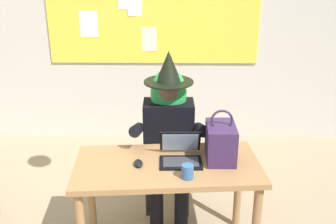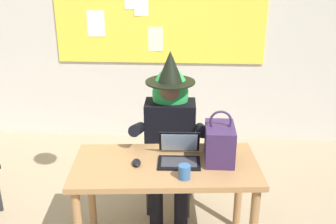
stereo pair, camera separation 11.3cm
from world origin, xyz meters
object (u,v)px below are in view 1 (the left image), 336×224
Objects in this scene: person_costumed at (169,126)px; handbag at (221,142)px; laptop at (181,154)px; coffee_mug at (187,172)px; computer_mouse at (139,163)px; chair_at_desk at (169,149)px; desk_main at (167,177)px.

person_costumed is 0.61m from handbag.
coffee_mug is (0.04, -0.25, 0.00)m from laptop.
handbag is at bearing -1.77° from computer_mouse.
person_costumed is 0.51m from laptop.
handbag is at bearing 34.35° from chair_at_desk.
handbag is at bearing 2.54° from laptop.
coffee_mug is (0.13, -0.87, 0.28)m from chair_at_desk.
handbag reaches higher than coffee_mug.
handbag is 0.37m from coffee_mug.
coffee_mug is at bearing 11.26° from chair_at_desk.
handbag is (0.57, 0.11, 0.12)m from computer_mouse.
handbag reaches higher than computer_mouse.
coffee_mug reaches higher than computer_mouse.
computer_mouse is (-0.29, -0.08, -0.03)m from laptop.
computer_mouse is at bearing -171.59° from desk_main.
computer_mouse is at bearing -20.12° from person_costumed.
desk_main is at bearing 2.36° from chair_at_desk.
chair_at_desk is 0.69m from laptop.
computer_mouse is 0.59m from handbag.
handbag is 3.98× the size of coffee_mug.
person_costumed reaches higher than computer_mouse.
computer_mouse is at bearing 154.20° from coffee_mug.
laptop reaches higher than computer_mouse.
chair_at_desk is 3.01× the size of laptop.
computer_mouse is at bearing -169.58° from handbag.
laptop is at bearing 30.77° from desk_main.
chair_at_desk is 0.80m from handbag.
handbag reaches higher than laptop.
computer_mouse is (-0.20, -0.58, -0.03)m from person_costumed.
coffee_mug is (-0.24, -0.27, -0.09)m from handbag.
person_costumed is at bearing 1.57° from chair_at_desk.
coffee_mug is (0.14, -0.19, 0.16)m from desk_main.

